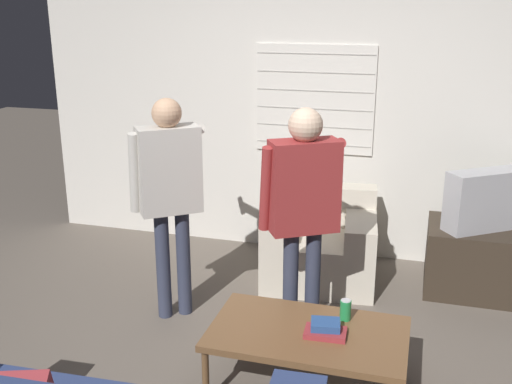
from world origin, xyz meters
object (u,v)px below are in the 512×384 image
Objects in this scene: book_stack at (325,329)px; soda_can at (345,310)px; person_left_standing at (169,183)px; armchair_beige at (320,244)px; person_right_standing at (303,198)px; spare_remote at (337,328)px; coffee_table at (308,336)px; tv at (490,199)px.

book_stack is 0.22m from soda_can.
person_left_standing is at bearing 161.09° from soda_can.
person_right_standing is at bearing 86.20° from armchair_beige.
armchair_beige is at bearing 106.25° from soda_can.
person_left_standing reaches higher than soda_can.
armchair_beige is 0.61× the size of person_right_standing.
armchair_beige is 0.60× the size of person_left_standing.
soda_can is at bearing -77.81° from person_right_standing.
spare_remote is (0.31, -0.49, -0.60)m from person_right_standing.
person_left_standing is at bearing 144.42° from person_right_standing.
armchair_beige is 1.38m from soda_can.
person_right_standing is (-0.16, 0.55, 0.64)m from coffee_table.
person_left_standing is (-0.91, -0.88, 0.70)m from armchair_beige.
person_left_standing is 1.47m from soda_can.
tv is 5.14× the size of spare_remote.
coffee_table is 4.64× the size of book_stack.
book_stack is (0.10, -0.01, 0.07)m from coffee_table.
coffee_table is (0.20, -1.51, 0.05)m from armchair_beige.
tv is 0.44× the size of person_left_standing.
armchair_beige is at bearing 94.62° from spare_remote.
person_left_standing is at bearing 152.06° from book_stack.
person_right_standing is at bearing 105.96° from coffee_table.
tv is (1.26, 0.12, 0.46)m from armchair_beige.
person_left_standing is (-2.17, -0.99, 0.24)m from tv.
person_right_standing is at bearing 113.20° from spare_remote.
coffee_table is 8.88× the size of soda_can.
book_stack is 1.91× the size of soda_can.
tv is 2.87× the size of book_stack.
book_stack reaches higher than spare_remote.
tv is at bearing 10.32° from person_right_standing.
spare_remote is at bearing -102.13° from soda_can.
tv is (1.06, 1.62, 0.40)m from coffee_table.
spare_remote reaches higher than coffee_table.
armchair_beige is 7.08× the size of spare_remote.
book_stack is (0.26, -0.56, -0.57)m from person_right_standing.
soda_can is at bearing 68.67° from spare_remote.
spare_remote is at bearing 24.48° from tv.
book_stack reaches higher than coffee_table.
spare_remote is (0.16, 0.06, 0.05)m from coffee_table.
spare_remote is (1.26, -0.57, -0.60)m from person_left_standing.
tv reaches higher than spare_remote.
armchair_beige is at bearing -30.26° from tv.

